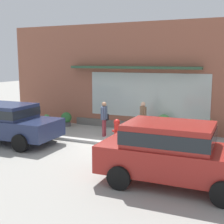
{
  "coord_description": "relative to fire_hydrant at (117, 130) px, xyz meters",
  "views": [
    {
      "loc": [
        5.26,
        -11.18,
        3.36
      ],
      "look_at": [
        -0.32,
        1.2,
        1.1
      ],
      "focal_mm": 50.15,
      "sensor_mm": 36.0,
      "label": 1
    }
  ],
  "objects": [
    {
      "name": "ground_plane",
      "position": [
        -0.2,
        -0.52,
        -0.48
      ],
      "size": [
        60.0,
        60.0,
        0.0
      ],
      "primitive_type": "plane",
      "color": "#9E9B93"
    },
    {
      "name": "curb_strip",
      "position": [
        -0.2,
        -0.72,
        -0.42
      ],
      "size": [
        14.0,
        0.24,
        0.12
      ],
      "primitive_type": "cube",
      "color": "#B2B2AD",
      "rests_on": "ground_plane"
    },
    {
      "name": "storefront",
      "position": [
        -0.19,
        2.67,
        2.04
      ],
      "size": [
        14.0,
        0.81,
        5.13
      ],
      "color": "#935642",
      "rests_on": "ground_plane"
    },
    {
      "name": "fire_hydrant",
      "position": [
        0.0,
        0.0,
        0.0
      ],
      "size": [
        0.41,
        0.38,
        0.94
      ],
      "color": "red",
      "rests_on": "ground_plane"
    },
    {
      "name": "pedestrian_with_handbag",
      "position": [
        -0.86,
        0.59,
        0.41
      ],
      "size": [
        0.22,
        0.66,
        1.55
      ],
      "rotation": [
        0.0,
        0.0,
        1.65
      ],
      "color": "#8E333D",
      "rests_on": "ground_plane"
    },
    {
      "name": "pedestrian_passerby",
      "position": [
        0.7,
        1.34,
        0.42
      ],
      "size": [
        0.36,
        0.42,
        1.54
      ],
      "rotation": [
        0.0,
        0.0,
        5.38
      ],
      "color": "#8E333D",
      "rests_on": "ground_plane"
    },
    {
      "name": "parked_car_red",
      "position": [
        3.23,
        -3.61,
        0.47
      ],
      "size": [
        4.21,
        2.05,
        1.7
      ],
      "rotation": [
        0.0,
        0.0,
        0.02
      ],
      "color": "maroon",
      "rests_on": "ground_plane"
    },
    {
      "name": "parked_car_navy",
      "position": [
        -4.05,
        -2.01,
        0.43
      ],
      "size": [
        4.33,
        2.11,
        1.59
      ],
      "rotation": [
        0.0,
        0.0,
        0.02
      ],
      "color": "navy",
      "rests_on": "ground_plane"
    },
    {
      "name": "potted_plant_window_right",
      "position": [
        3.52,
        2.05,
        -0.06
      ],
      "size": [
        0.49,
        0.49,
        0.89
      ],
      "color": "#4C4C51",
      "rests_on": "ground_plane"
    },
    {
      "name": "potted_plant_doorstep",
      "position": [
        -3.56,
        1.7,
        -0.1
      ],
      "size": [
        0.55,
        0.55,
        0.72
      ],
      "color": "#4C4C51",
      "rests_on": "ground_plane"
    },
    {
      "name": "potted_plant_near_hydrant",
      "position": [
        -4.84,
        1.79,
        -0.19
      ],
      "size": [
        0.32,
        0.32,
        0.52
      ],
      "color": "#4C4C51",
      "rests_on": "ground_plane"
    },
    {
      "name": "potted_plant_corner_tall",
      "position": [
        1.46,
        2.01,
        0.04
      ],
      "size": [
        0.67,
        0.67,
        0.92
      ],
      "color": "#33473D",
      "rests_on": "ground_plane"
    }
  ]
}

